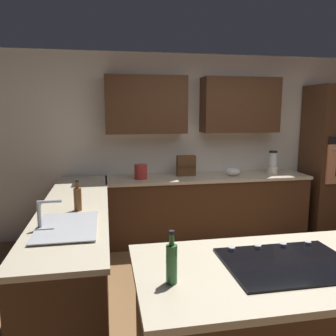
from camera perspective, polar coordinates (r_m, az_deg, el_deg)
The scene contains 17 objects.
ground_plane at distance 3.66m, azimuth 16.49°, elevation -20.43°, with size 14.00×14.00×0.00m, color brown.
wall_back at distance 5.06m, azimuth 6.05°, elevation 5.55°, with size 6.00×0.44×2.60m.
lower_cabinets_back at distance 4.93m, azimuth 6.61°, elevation -6.70°, with size 2.80×0.60×0.86m, color #472B19.
countertop_back at distance 4.83m, azimuth 6.71°, elevation -1.57°, with size 2.84×0.64×0.04m, color beige.
lower_cabinets_side at distance 3.64m, azimuth -14.97°, elevation -12.99°, with size 0.60×2.90×0.86m, color #472B19.
countertop_side at distance 3.49m, azimuth -15.29°, elevation -6.15°, with size 0.64×2.94×0.04m, color beige.
island_base at distance 2.46m, azimuth 18.81°, elevation -24.93°, with size 1.76×0.86×0.86m, color #472B19.
island_top at distance 2.24m, azimuth 19.45°, elevation -15.37°, with size 1.84×0.94×0.04m, color beige.
wall_oven at distance 5.68m, azimuth 25.94°, elevation 1.29°, with size 0.80×0.66×2.17m.
sink_unit at distance 2.81m, azimuth -16.69°, elevation -9.26°, with size 0.46×0.70×0.23m.
cooktop at distance 2.24m, azimuth 19.41°, elevation -14.68°, with size 0.76×0.56×0.03m.
blender at distance 5.13m, azimuth 17.06°, elevation 0.61°, with size 0.15×0.15×0.34m.
mixing_bowl at distance 4.90m, azimuth 10.76°, elevation -0.57°, with size 0.22×0.22×0.12m, color white.
spice_rack at distance 4.80m, azimuth 3.04°, elevation 0.39°, with size 0.26×0.11×0.29m.
kettle at distance 4.59m, azimuth -4.56°, elevation -0.61°, with size 0.17×0.17×0.20m, color red.
dish_soap_bottle at distance 3.24m, azimuth -14.84°, elevation -4.91°, with size 0.07×0.07×0.29m.
oil_bottle at distance 1.87m, azimuth 0.61°, elevation -15.44°, with size 0.06×0.06×0.29m.
Camera 1 is at (1.51, 2.80, 1.81)m, focal length 36.53 mm.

